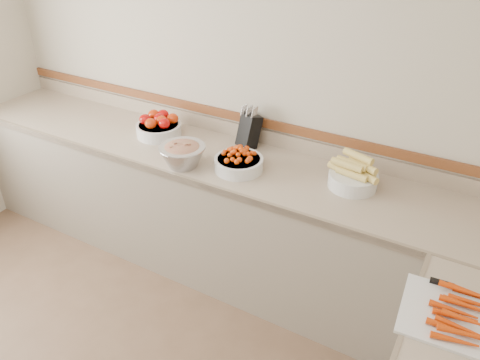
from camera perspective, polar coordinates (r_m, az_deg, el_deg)
The scene contains 8 objects.
back_wall at distance 3.09m, azimuth 0.35°, elevation 11.94°, with size 4.00×4.00×0.00m, color #BBB09A.
counter_back at distance 3.23m, azimuth -2.53°, elevation -4.11°, with size 4.00×0.65×1.08m.
knife_block at distance 3.06m, azimuth 1.11°, elevation 6.11°, with size 0.17×0.18×0.29m.
tomato_bowl at distance 3.29m, azimuth -9.87°, elevation 6.48°, with size 0.31×0.31×0.15m.
cherry_tomato_bowl at distance 2.82m, azimuth -0.17°, elevation 2.27°, with size 0.30×0.30×0.16m.
corn_bowl at distance 2.72m, azimuth 13.64°, elevation 0.49°, with size 0.31×0.28×0.21m.
rhubarb_bowl at distance 2.87m, azimuth -7.03°, elevation 3.22°, with size 0.29×0.29×0.16m.
cutting_board at distance 2.08m, azimuth 25.34°, elevation -14.81°, with size 0.47×0.38×0.06m.
Camera 1 is at (1.43, -0.54, 2.31)m, focal length 35.00 mm.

